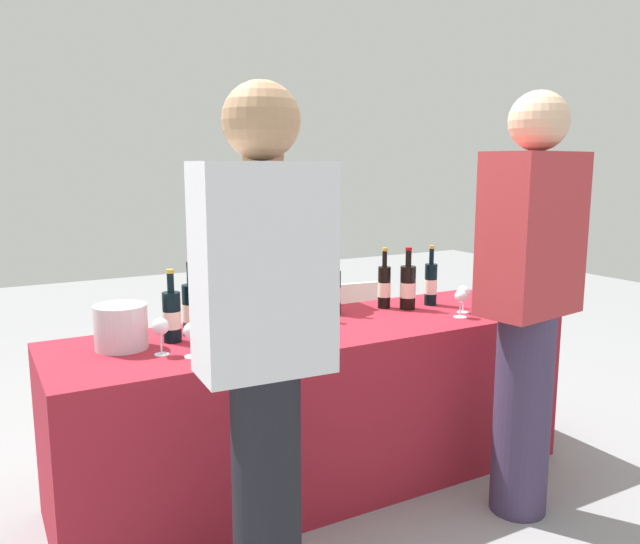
% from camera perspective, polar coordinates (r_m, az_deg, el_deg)
% --- Properties ---
extents(ground_plane, '(12.00, 12.00, 0.00)m').
position_cam_1_polar(ground_plane, '(3.15, -0.00, -18.27)').
color(ground_plane, gray).
extents(tasting_table, '(2.37, 0.69, 0.75)m').
position_cam_1_polar(tasting_table, '(2.99, -0.00, -11.90)').
color(tasting_table, maroon).
rests_on(tasting_table, ground_plane).
extents(wine_bottle_0, '(0.08, 0.08, 0.30)m').
position_cam_1_polar(wine_bottle_0, '(2.68, -13.22, -3.88)').
color(wine_bottle_0, black).
rests_on(wine_bottle_0, tasting_table).
extents(wine_bottle_1, '(0.08, 0.08, 0.32)m').
position_cam_1_polar(wine_bottle_1, '(2.76, -11.53, -3.28)').
color(wine_bottle_1, black).
rests_on(wine_bottle_1, tasting_table).
extents(wine_bottle_2, '(0.08, 0.08, 0.34)m').
position_cam_1_polar(wine_bottle_2, '(3.00, -1.64, -1.89)').
color(wine_bottle_2, black).
rests_on(wine_bottle_2, tasting_table).
extents(wine_bottle_3, '(0.07, 0.07, 0.31)m').
position_cam_1_polar(wine_bottle_3, '(3.09, 1.28, -1.79)').
color(wine_bottle_3, black).
rests_on(wine_bottle_3, tasting_table).
extents(wine_bottle_4, '(0.07, 0.07, 0.31)m').
position_cam_1_polar(wine_bottle_4, '(3.23, 5.81, -1.31)').
color(wine_bottle_4, black).
rests_on(wine_bottle_4, tasting_table).
extents(wine_bottle_5, '(0.08, 0.08, 0.31)m').
position_cam_1_polar(wine_bottle_5, '(3.22, 7.92, -1.33)').
color(wine_bottle_5, black).
rests_on(wine_bottle_5, tasting_table).
extents(wine_bottle_6, '(0.06, 0.06, 0.31)m').
position_cam_1_polar(wine_bottle_6, '(3.34, 9.95, -1.04)').
color(wine_bottle_6, black).
rests_on(wine_bottle_6, tasting_table).
extents(wine_glass_0, '(0.07, 0.07, 0.15)m').
position_cam_1_polar(wine_glass_0, '(2.50, -14.18, -4.90)').
color(wine_glass_0, silver).
rests_on(wine_glass_0, tasting_table).
extents(wine_glass_1, '(0.06, 0.06, 0.14)m').
position_cam_1_polar(wine_glass_1, '(2.45, -11.49, -5.38)').
color(wine_glass_1, silver).
rests_on(wine_glass_1, tasting_table).
extents(wine_glass_2, '(0.08, 0.08, 0.15)m').
position_cam_1_polar(wine_glass_2, '(2.57, -6.10, -4.39)').
color(wine_glass_2, silver).
rests_on(wine_glass_2, tasting_table).
extents(wine_glass_3, '(0.06, 0.06, 0.13)m').
position_cam_1_polar(wine_glass_3, '(3.09, 12.58, -2.30)').
color(wine_glass_3, silver).
rests_on(wine_glass_3, tasting_table).
extents(wine_glass_4, '(0.07, 0.07, 0.14)m').
position_cam_1_polar(wine_glass_4, '(3.19, 12.81, -1.90)').
color(wine_glass_4, silver).
rests_on(wine_glass_4, tasting_table).
extents(wine_glass_5, '(0.07, 0.07, 0.13)m').
position_cam_1_polar(wine_glass_5, '(3.26, 14.80, -1.78)').
color(wine_glass_5, silver).
rests_on(wine_glass_5, tasting_table).
extents(ice_bucket, '(0.21, 0.21, 0.18)m').
position_cam_1_polar(ice_bucket, '(2.64, -17.50, -4.73)').
color(ice_bucket, silver).
rests_on(ice_bucket, tasting_table).
extents(server_pouring, '(0.40, 0.23, 1.63)m').
position_cam_1_polar(server_pouring, '(3.38, -4.94, -0.45)').
color(server_pouring, black).
rests_on(server_pouring, ground_plane).
extents(guest_0, '(0.41, 0.24, 1.72)m').
position_cam_1_polar(guest_0, '(1.95, -5.03, -6.48)').
color(guest_0, black).
rests_on(guest_0, ground_plane).
extents(guest_1, '(0.47, 0.30, 1.76)m').
position_cam_1_polar(guest_1, '(2.73, 18.33, -1.87)').
color(guest_1, '#3F3351').
rests_on(guest_1, ground_plane).
extents(menu_board, '(0.63, 0.12, 0.71)m').
position_cam_1_polar(menu_board, '(4.20, 1.82, -5.85)').
color(menu_board, white).
rests_on(menu_board, ground_plane).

